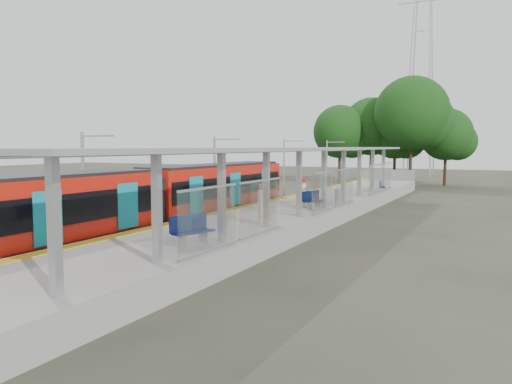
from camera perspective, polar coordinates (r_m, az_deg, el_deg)
ground at (r=16.54m, az=-21.06°, el=-11.67°), size 200.00×200.00×0.00m
trackbed at (r=34.94m, az=-1.34°, el=-2.33°), size 3.00×70.00×0.24m
platform at (r=33.03m, az=5.56°, el=-2.13°), size 6.00×50.00×1.00m
tactile_strip at (r=33.96m, az=1.56°, el=-1.03°), size 0.60×50.00×0.02m
end_fence at (r=56.82m, az=14.74°, el=1.91°), size 6.00×0.10×1.20m
train at (r=25.77m, az=-12.75°, el=-0.83°), size 2.74×27.60×3.62m
canopy at (r=28.62m, az=5.85°, el=4.17°), size 3.27×38.00×3.66m
pylon at (r=85.72m, az=18.42°, el=14.55°), size 8.00×4.00×38.00m
tree_cluster at (r=63.70m, az=15.42°, el=7.41°), size 18.66×10.36×12.98m
catenary_masts at (r=34.67m, az=-4.64°, el=2.23°), size 2.08×48.16×5.40m
bench_near at (r=18.88m, az=-7.41°, el=-4.24°), size 1.03×1.80×1.18m
bench_mid at (r=30.00m, az=6.46°, el=-0.83°), size 0.97×1.64×1.07m
bench_far at (r=42.28m, az=14.12°, el=0.68°), size 0.78×1.40×0.91m
info_pillar_near at (r=23.86m, az=0.75°, el=-1.71°), size 0.43×0.43×1.92m
info_pillar_far at (r=30.62m, az=5.37°, el=-0.34°), size 0.39×0.39×1.74m
litter_bin at (r=32.17m, az=9.39°, el=-0.57°), size 0.62×0.62×1.00m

